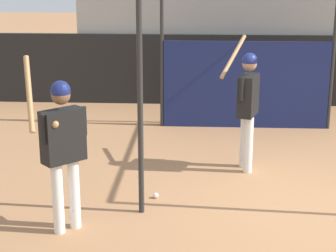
% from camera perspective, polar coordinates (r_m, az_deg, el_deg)
% --- Properties ---
extents(ground_plane, '(60.00, 60.00, 0.00)m').
position_cam_1_polar(ground_plane, '(7.48, 13.61, -8.23)').
color(ground_plane, '#A8754C').
extents(outfield_wall, '(24.00, 0.12, 1.55)m').
position_cam_1_polar(outfield_wall, '(12.58, 9.44, 5.60)').
color(outfield_wall, black).
rests_on(outfield_wall, ground).
extents(bleacher_section, '(8.15, 3.20, 3.23)m').
position_cam_1_polar(bleacher_section, '(14.10, 8.89, 10.18)').
color(bleacher_section, '#9E9E99').
rests_on(bleacher_section, ground).
extents(batting_cage, '(3.25, 4.02, 3.12)m').
position_cam_1_polar(batting_cage, '(9.93, 8.34, 6.41)').
color(batting_cage, '#282828').
rests_on(batting_cage, ground).
extents(player_batter, '(0.62, 1.00, 1.97)m').
position_cam_1_polar(player_batter, '(8.41, 8.09, 2.66)').
color(player_batter, white).
rests_on(player_batter, ground).
extents(player_waiting, '(0.65, 0.77, 2.08)m').
position_cam_1_polar(player_waiting, '(6.45, -10.67, -1.59)').
color(player_waiting, white).
rests_on(player_waiting, ground).
extents(baseball, '(0.07, 0.07, 0.07)m').
position_cam_1_polar(baseball, '(7.59, -1.25, -7.07)').
color(baseball, white).
rests_on(baseball, ground).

